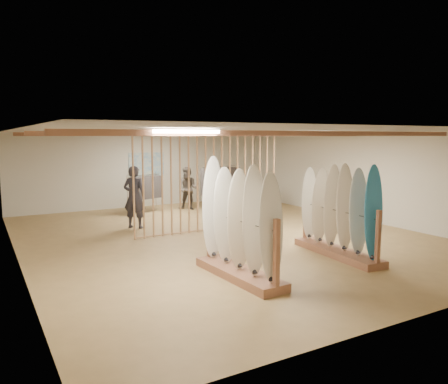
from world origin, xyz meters
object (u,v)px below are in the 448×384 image
rack_right (338,225)px  clothing_rack_b (219,181)px  rack_left (239,239)px  shopper_b (188,186)px  clothing_rack_a (145,188)px  shopper_a (134,193)px

rack_right → clothing_rack_b: 6.52m
rack_left → shopper_b: rack_left is taller
rack_left → clothing_rack_a: bearing=80.7°
clothing_rack_a → shopper_b: (1.60, -0.07, -0.01)m
clothing_rack_b → shopper_b: bearing=124.4°
shopper_a → shopper_b: shopper_a is taller
clothing_rack_b → shopper_b: 1.20m
rack_right → clothing_rack_a: size_ratio=1.86×
rack_right → shopper_a: (-3.00, 5.13, 0.34)m
clothing_rack_a → clothing_rack_b: 2.62m
rack_left → clothing_rack_b: rack_left is taller
clothing_rack_a → rack_right: bearing=-96.7°
clothing_rack_b → shopper_b: size_ratio=0.94×
clothing_rack_a → rack_left: bearing=-117.4°
clothing_rack_a → shopper_b: 1.60m
rack_left → clothing_rack_b: bearing=60.9°
rack_right → shopper_a: bearing=124.7°
rack_right → shopper_b: size_ratio=1.45×
rack_left → rack_right: (2.74, 0.25, -0.05)m
clothing_rack_b → shopper_b: (-0.86, 0.82, -0.20)m
shopper_a → clothing_rack_a: bearing=-75.0°
clothing_rack_b → shopper_a: size_ratio=0.80×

